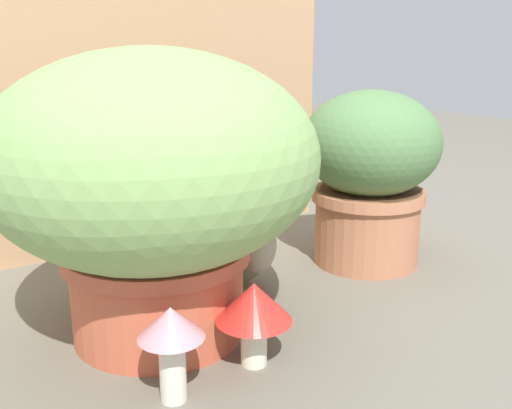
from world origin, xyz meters
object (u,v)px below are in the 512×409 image
Objects in this scene: leafy_planter at (369,170)px; mushroom_ornament_red at (254,307)px; mushroom_ornament_pink at (171,334)px; cat at (222,230)px; grass_planter at (153,176)px.

mushroom_ornament_red is at bearing -152.77° from leafy_planter.
mushroom_ornament_pink is at bearing -157.17° from leafy_planter.
leafy_planter is 1.02× the size of cat.
grass_planter is 1.42× the size of cat.
mushroom_ornament_pink is at bearing -129.99° from cat.
cat is (0.19, 0.12, -0.16)m from grass_planter.
mushroom_ornament_red is (-0.46, -0.24, -0.12)m from leafy_planter.
mushroom_ornament_pink is (-0.26, -0.31, -0.02)m from cat.
grass_planter is 0.28m from cat.
cat is at bearing 30.75° from grass_planter.
grass_planter reaches higher than mushroom_ornament_red.
leafy_planter is at bearing -9.14° from cat.
leafy_planter is 0.67m from mushroom_ornament_pink.
grass_planter is at bearing 70.95° from mushroom_ornament_pink.
grass_planter is at bearing -149.25° from cat.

